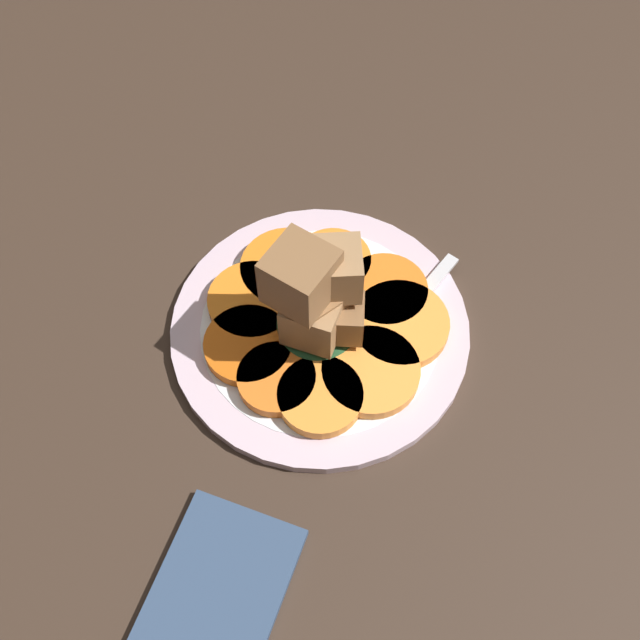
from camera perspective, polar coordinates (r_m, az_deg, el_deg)
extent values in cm
cube|color=#38281E|center=(69.31, 0.00, -1.32)|extent=(120.00, 120.00, 2.00)
cylinder|color=silver|center=(68.01, 0.00, -0.69)|extent=(25.28, 25.28, 1.00)
cylinder|color=white|center=(67.97, 0.00, -0.67)|extent=(20.22, 20.22, 1.00)
cylinder|color=orange|center=(70.03, -2.35, 3.66)|extent=(8.18, 8.18, 1.11)
cylinder|color=orange|center=(68.45, -4.75, 1.45)|extent=(7.66, 7.66, 1.11)
cylinder|color=#D45F12|center=(66.20, -5.14, -1.82)|extent=(7.30, 7.30, 1.11)
cylinder|color=orange|center=(64.58, -3.12, -4.21)|extent=(6.38, 6.38, 1.11)
cylinder|color=orange|center=(63.81, 0.01, -5.45)|extent=(6.88, 6.88, 1.11)
cylinder|color=orange|center=(64.93, 3.63, -3.67)|extent=(8.01, 8.01, 1.11)
cylinder|color=orange|center=(67.27, 5.71, -0.31)|extent=(8.24, 8.24, 1.11)
cylinder|color=orange|center=(68.90, 4.66, 2.05)|extent=(7.26, 7.26, 1.11)
cylinder|color=orange|center=(70.40, 0.95, 4.16)|extent=(6.63, 6.63, 1.11)
ellipsoid|color=#1E4723|center=(66.75, 0.00, -0.06)|extent=(8.27, 7.44, 1.72)
cube|color=olive|center=(64.87, 0.78, 1.82)|extent=(5.06, 5.06, 3.78)
cube|color=olive|center=(63.99, 0.21, 1.32)|extent=(6.41, 6.41, 4.64)
cube|color=brown|center=(63.95, 1.61, 0.14)|extent=(4.21, 4.21, 3.36)
cube|color=#9E754C|center=(63.51, -0.72, 0.39)|extent=(4.41, 4.41, 4.37)
cube|color=brown|center=(59.69, -1.41, 3.12)|extent=(5.60, 5.60, 4.67)
cube|color=#9E754C|center=(61.17, 1.06, 3.61)|extent=(5.32, 5.32, 4.04)
cube|color=silver|center=(68.68, 6.52, 0.92)|extent=(12.80, 4.98, 0.40)
cube|color=silver|center=(65.45, 2.90, -3.39)|extent=(2.21, 2.68, 0.40)
cube|color=silver|center=(63.95, 1.83, -5.99)|extent=(5.00, 1.84, 0.40)
cube|color=silver|center=(64.11, 1.35, -5.66)|extent=(5.00, 1.84, 0.40)
cube|color=silver|center=(64.28, 0.88, -5.33)|extent=(5.00, 1.84, 0.40)
cube|color=silver|center=(64.45, 0.40, -5.00)|extent=(5.00, 1.84, 0.40)
cube|color=#334766|center=(60.47, -7.76, -19.70)|extent=(15.03, 9.02, 0.80)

